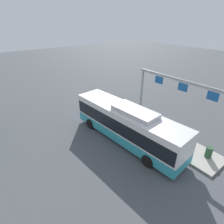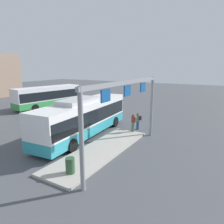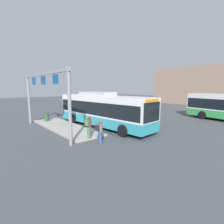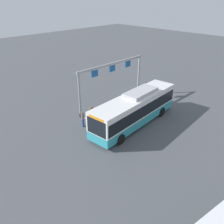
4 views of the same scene
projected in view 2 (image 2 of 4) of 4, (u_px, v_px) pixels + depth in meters
ground_plane at (85, 136)px, 18.32m from camera, size 120.00×120.00×0.00m
platform_curb at (102, 150)px, 15.01m from camera, size 10.00×2.80×0.16m
bus_main at (84, 116)px, 17.92m from camera, size 11.40×3.37×3.46m
bus_background_left at (48, 95)px, 30.62m from camera, size 10.40×4.05×3.10m
person_boarding at (133, 122)px, 18.80m from camera, size 0.48×0.60×1.67m
person_waiting_near at (138, 121)px, 19.94m from camera, size 0.36×0.54×1.67m
platform_sign_gantry at (127, 101)px, 13.53m from camera, size 10.07×0.24×5.20m
trash_bin at (70, 165)px, 11.53m from camera, size 0.52×0.52×0.90m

